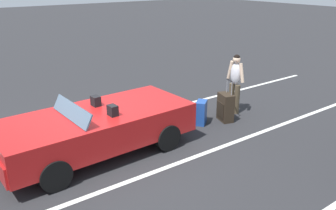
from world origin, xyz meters
TOP-DOWN VIEW (x-y plane):
  - ground_plane at (0.00, 0.00)m, footprint 80.00×80.00m
  - lot_line_near at (0.00, -1.30)m, footprint 18.00×0.12m
  - lot_line_mid at (0.00, 1.40)m, footprint 18.00×0.12m
  - convertible_car at (0.21, 0.01)m, footprint 4.20×1.94m
  - suitcase_large_black at (-3.53, 0.31)m, footprint 0.42×0.54m
  - suitcase_medium_bright at (-2.87, 0.10)m, footprint 0.46×0.44m
  - traveler_person at (-4.16, 0.02)m, footprint 0.23×0.60m

SIDE VIEW (x-z plane):
  - ground_plane at x=0.00m, z-range 0.00..0.00m
  - lot_line_near at x=0.00m, z-range 0.00..0.00m
  - lot_line_mid at x=0.00m, z-range 0.00..0.00m
  - suitcase_medium_bright at x=-2.87m, z-range 0.00..0.62m
  - suitcase_large_black at x=-3.53m, z-range -0.19..0.93m
  - convertible_car at x=0.21m, z-range -0.03..1.21m
  - traveler_person at x=-4.16m, z-range 0.10..1.76m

